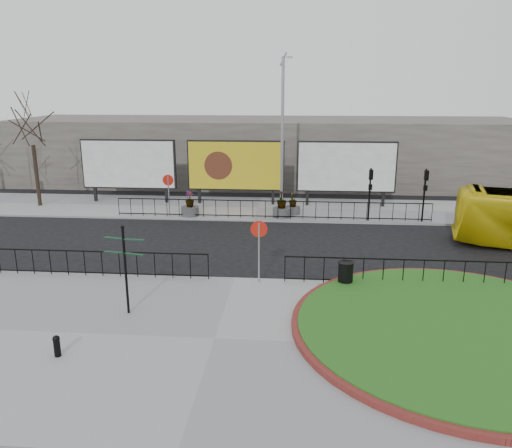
# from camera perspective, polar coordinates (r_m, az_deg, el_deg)

# --- Properties ---
(ground) EXTENTS (90.00, 90.00, 0.00)m
(ground) POSITION_cam_1_polar(r_m,az_deg,el_deg) (20.06, -2.45, -6.45)
(ground) COLOR black
(ground) RESTS_ON ground
(pavement_near) EXTENTS (30.00, 10.00, 0.12)m
(pavement_near) POSITION_cam_1_polar(r_m,az_deg,el_deg) (15.55, -4.75, -13.08)
(pavement_near) COLOR gray
(pavement_near) RESTS_ON ground
(pavement_far) EXTENTS (44.00, 6.00, 0.12)m
(pavement_far) POSITION_cam_1_polar(r_m,az_deg,el_deg) (31.44, 0.21, 1.79)
(pavement_far) COLOR gray
(pavement_far) RESTS_ON ground
(brick_edge) EXTENTS (10.40, 10.40, 0.18)m
(brick_edge) POSITION_cam_1_polar(r_m,az_deg,el_deg) (16.98, 22.22, -11.10)
(brick_edge) COLOR maroon
(brick_edge) RESTS_ON pavement_near
(grass_lawn) EXTENTS (10.00, 10.00, 0.22)m
(grass_lawn) POSITION_cam_1_polar(r_m,az_deg,el_deg) (16.97, 22.23, -11.04)
(grass_lawn) COLOR #245316
(grass_lawn) RESTS_ON pavement_near
(railing_near_left) EXTENTS (10.00, 0.10, 1.10)m
(railing_near_left) POSITION_cam_1_polar(r_m,az_deg,el_deg) (21.12, -19.00, -4.23)
(railing_near_left) COLOR black
(railing_near_left) RESTS_ON pavement_near
(railing_near_right) EXTENTS (9.00, 0.10, 1.10)m
(railing_near_right) POSITION_cam_1_polar(r_m,az_deg,el_deg) (19.83, 16.48, -5.28)
(railing_near_right) COLOR black
(railing_near_right) RESTS_ON pavement_near
(railing_far) EXTENTS (18.00, 0.10, 1.10)m
(railing_far) POSITION_cam_1_polar(r_m,az_deg,el_deg) (28.62, 1.80, 1.67)
(railing_far) COLOR black
(railing_far) RESTS_ON pavement_far
(speed_sign_far) EXTENTS (0.64, 0.07, 2.47)m
(speed_sign_far) POSITION_cam_1_polar(r_m,az_deg,el_deg) (29.35, -9.98, 4.28)
(speed_sign_far) COLOR gray
(speed_sign_far) RESTS_ON pavement_far
(speed_sign_near) EXTENTS (0.64, 0.07, 2.47)m
(speed_sign_near) POSITION_cam_1_polar(r_m,az_deg,el_deg) (18.95, 0.35, -1.61)
(speed_sign_near) COLOR gray
(speed_sign_near) RESTS_ON pavement_near
(billboard_left) EXTENTS (6.20, 0.31, 4.10)m
(billboard_left) POSITION_cam_1_polar(r_m,az_deg,el_deg) (33.61, -14.35, 6.61)
(billboard_left) COLOR black
(billboard_left) RESTS_ON pavement_far
(billboard_mid) EXTENTS (6.20, 0.31, 4.10)m
(billboard_mid) POSITION_cam_1_polar(r_m,az_deg,el_deg) (32.05, -2.34, 6.66)
(billboard_mid) COLOR black
(billboard_mid) RESTS_ON pavement_far
(billboard_right) EXTENTS (6.20, 0.31, 4.10)m
(billboard_right) POSITION_cam_1_polar(r_m,az_deg,el_deg) (31.97, 10.30, 6.41)
(billboard_right) COLOR black
(billboard_right) RESTS_ON pavement_far
(lamp_post) EXTENTS (0.74, 0.18, 9.23)m
(lamp_post) POSITION_cam_1_polar(r_m,az_deg,el_deg) (29.60, 3.03, 10.27)
(lamp_post) COLOR gray
(lamp_post) RESTS_ON pavement_far
(signal_pole_a) EXTENTS (0.22, 0.26, 3.00)m
(signal_pole_a) POSITION_cam_1_polar(r_m,az_deg,el_deg) (28.62, 12.92, 4.21)
(signal_pole_a) COLOR black
(signal_pole_a) RESTS_ON pavement_far
(signal_pole_b) EXTENTS (0.22, 0.26, 3.00)m
(signal_pole_b) POSITION_cam_1_polar(r_m,az_deg,el_deg) (29.21, 18.76, 4.00)
(signal_pole_b) COLOR black
(signal_pole_b) RESTS_ON pavement_far
(tree_left) EXTENTS (2.00, 2.00, 7.00)m
(tree_left) POSITION_cam_1_polar(r_m,az_deg,el_deg) (34.35, -24.05, 7.66)
(tree_left) COLOR #2D2119
(tree_left) RESTS_ON pavement_far
(building_backdrop) EXTENTS (40.00, 10.00, 5.00)m
(building_backdrop) POSITION_cam_1_polar(r_m,az_deg,el_deg) (40.84, 1.31, 8.42)
(building_backdrop) COLOR slate
(building_backdrop) RESTS_ON ground
(fingerpost_sign) EXTENTS (1.43, 0.46, 3.06)m
(fingerpost_sign) POSITION_cam_1_polar(r_m,az_deg,el_deg) (16.89, -14.75, -4.11)
(fingerpost_sign) COLOR black
(fingerpost_sign) RESTS_ON pavement_near
(bollard) EXTENTS (0.21, 0.21, 0.64)m
(bollard) POSITION_cam_1_polar(r_m,az_deg,el_deg) (15.45, -21.81, -12.70)
(bollard) COLOR black
(bollard) RESTS_ON pavement_near
(litter_bin) EXTENTS (0.60, 0.60, 0.99)m
(litter_bin) POSITION_cam_1_polar(r_m,az_deg,el_deg) (19.23, 10.19, -5.68)
(litter_bin) COLOR black
(litter_bin) RESTS_ON pavement_near
(planter_a) EXTENTS (1.04, 1.04, 1.47)m
(planter_a) POSITION_cam_1_polar(r_m,az_deg,el_deg) (29.58, -7.57, 1.89)
(planter_a) COLOR #4C4C4F
(planter_a) RESTS_ON pavement_far
(planter_b) EXTENTS (1.02, 1.02, 1.59)m
(planter_b) POSITION_cam_1_polar(r_m,az_deg,el_deg) (29.08, 2.93, 1.95)
(planter_b) COLOR #4C4C4F
(planter_b) RESTS_ON pavement_far
(planter_c) EXTENTS (0.87, 0.87, 1.34)m
(planter_c) POSITION_cam_1_polar(r_m,az_deg,el_deg) (29.80, 4.22, 2.06)
(planter_c) COLOR #4C4C4F
(planter_c) RESTS_ON pavement_far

